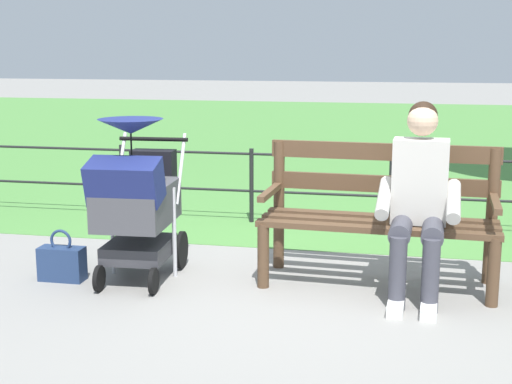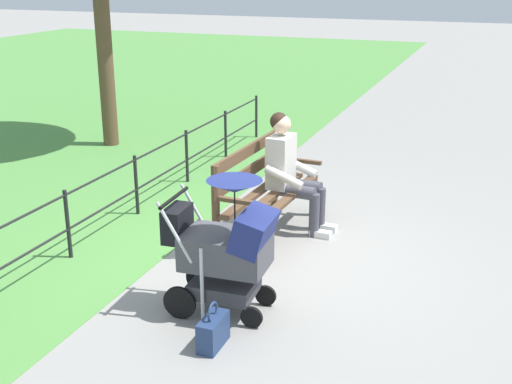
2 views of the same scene
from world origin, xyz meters
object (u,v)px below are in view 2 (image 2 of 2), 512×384
(person_on_bench, at_px, (290,169))
(handbag, at_px, (213,331))
(park_bench, at_px, (262,187))
(stroller, at_px, (227,245))

(person_on_bench, distance_m, handbag, 2.51)
(park_bench, relative_size, handbag, 4.39)
(park_bench, height_order, person_on_bench, person_on_bench)
(person_on_bench, bearing_deg, stroller, 2.54)
(handbag, bearing_deg, stroller, -168.09)
(person_on_bench, relative_size, handbag, 3.45)
(stroller, relative_size, handbag, 3.11)
(person_on_bench, height_order, handbag, person_on_bench)
(person_on_bench, xyz_separation_m, stroller, (1.91, 0.08, -0.08))
(handbag, bearing_deg, person_on_bench, -175.40)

